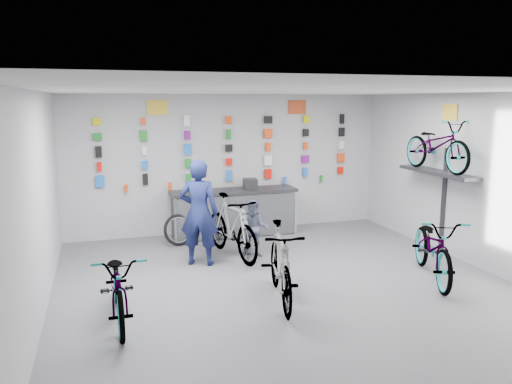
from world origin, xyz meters
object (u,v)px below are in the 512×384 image
object	(u,v)px
counter	(234,213)
bike_right	(434,247)
bike_center	(280,264)
bike_left	(119,285)
bike_service	(232,227)
customer	(254,228)
clerk	(199,212)

from	to	relation	value
counter	bike_right	distance (m)	4.28
counter	bike_center	bearing A→B (deg)	-94.69
counter	bike_left	world-z (taller)	counter
bike_center	bike_service	xyz separation A→B (m)	(-0.13, 2.23, 0.02)
customer	bike_left	bearing A→B (deg)	-120.17
counter	bike_left	distance (m)	4.45
counter	bike_center	xyz separation A→B (m)	(-0.30, -3.70, 0.08)
counter	bike_left	bearing A→B (deg)	-124.68
counter	clerk	bearing A→B (deg)	-122.67
counter	customer	distance (m)	1.54
bike_left	bike_right	distance (m)	4.92
bike_left	customer	xyz separation A→B (m)	(2.51, 2.12, 0.05)
counter	bike_left	size ratio (longest dim) A/B	1.44
bike_left	bike_right	size ratio (longest dim) A/B	0.92
counter	bike_right	xyz separation A→B (m)	(2.38, -3.55, 0.05)
counter	bike_service	world-z (taller)	bike_service
clerk	customer	bearing A→B (deg)	-148.19
bike_center	clerk	size ratio (longest dim) A/B	1.00
bike_left	bike_service	distance (m)	3.04
bike_center	customer	world-z (taller)	bike_center
clerk	bike_right	bearing A→B (deg)	175.78
bike_service	clerk	bearing A→B (deg)	-173.16
bike_left	customer	bearing A→B (deg)	39.43
bike_left	bike_service	xyz separation A→B (m)	(2.10, 2.20, 0.09)
bike_center	bike_right	distance (m)	2.69
bike_right	customer	distance (m)	3.14
counter	customer	size ratio (longest dim) A/B	2.52
counter	bike_center	distance (m)	3.71
bike_right	counter	bearing A→B (deg)	145.57
bike_service	customer	bearing A→B (deg)	-23.21
bike_right	customer	xyz separation A→B (m)	(-2.41, 2.01, 0.00)
bike_right	clerk	size ratio (longest dim) A/B	1.09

